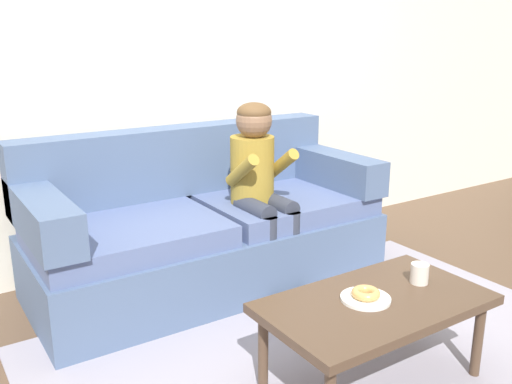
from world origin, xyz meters
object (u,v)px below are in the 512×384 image
Objects in this scene: donut at (366,293)px; mug at (420,273)px; couch at (205,229)px; coffee_table at (375,309)px; person_child at (260,177)px.

donut is 1.33× the size of mug.
donut is (0.06, -1.31, 0.10)m from couch.
mug reaches higher than donut.
mug is (0.28, 0.01, 0.09)m from coffee_table.
donut is at bearing -100.27° from person_child.
couch reaches higher than mug.
couch is at bearing 94.40° from coffee_table.
couch is 1.32m from donut.
couch reaches higher than coffee_table.
coffee_table is 0.29m from mug.
mug is (0.38, -1.32, 0.11)m from couch.
couch is 1.88× the size of person_child.
donut is at bearing -87.33° from couch.
couch is 17.24× the size of donut.
coffee_table is 0.88× the size of person_child.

